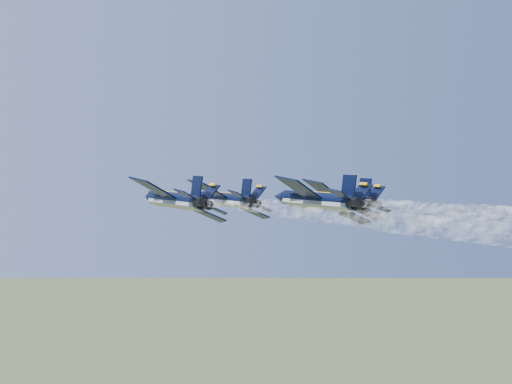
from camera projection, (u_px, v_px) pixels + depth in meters
name	position (u px, v px, depth m)	size (l,w,h in m)	color
jet_lead	(225.00, 199.00, 115.94)	(13.16, 18.35, 6.08)	black
jet_left	(175.00, 200.00, 99.94)	(13.16, 18.35, 6.08)	black
jet_right	(337.00, 199.00, 112.59)	(13.16, 18.35, 6.08)	black
jet_slot	(317.00, 200.00, 95.28)	(13.16, 18.35, 6.08)	black
smoke_trail_lead	(492.00, 201.00, 73.49)	(8.96, 64.74, 2.98)	white
smoke_trail_left	(478.00, 202.00, 57.50)	(8.96, 64.74, 2.98)	white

